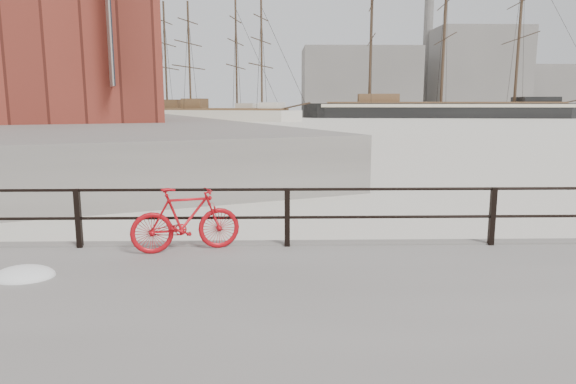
% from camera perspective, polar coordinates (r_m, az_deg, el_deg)
% --- Properties ---
extents(ground, '(400.00, 400.00, 0.00)m').
position_cam_1_polar(ground, '(9.75, 21.10, -7.23)').
color(ground, white).
rests_on(ground, ground).
extents(far_quay, '(78.44, 148.07, 1.80)m').
position_cam_1_polar(far_quay, '(88.43, -25.81, 7.67)').
color(far_quay, gray).
rests_on(far_quay, ground).
extents(guardrail, '(28.00, 0.10, 1.00)m').
position_cam_1_polar(guardrail, '(9.41, 21.76, -2.53)').
color(guardrail, black).
rests_on(guardrail, promenade).
extents(bicycle, '(1.77, 0.77, 1.07)m').
position_cam_1_polar(bicycle, '(8.54, -11.29, -3.00)').
color(bicycle, '#B70C13').
rests_on(bicycle, promenade).
extents(barque_black, '(61.56, 25.90, 33.85)m').
position_cam_1_polar(barque_black, '(103.89, 16.55, 7.92)').
color(barque_black, black).
rests_on(barque_black, ground).
extents(schooner_mid, '(28.66, 18.61, 19.29)m').
position_cam_1_polar(schooner_mid, '(82.29, -6.90, 7.85)').
color(schooner_mid, beige).
rests_on(schooner_mid, ground).
extents(schooner_left, '(28.36, 16.61, 20.01)m').
position_cam_1_polar(schooner_left, '(87.97, -9.51, 7.91)').
color(schooner_left, beige).
rests_on(schooner_left, ground).
extents(workboat_near, '(10.90, 3.69, 7.00)m').
position_cam_1_polar(workboat_near, '(42.55, -28.15, 4.97)').
color(workboat_near, black).
rests_on(workboat_near, ground).
extents(workboat_far, '(11.98, 4.72, 7.00)m').
position_cam_1_polar(workboat_far, '(64.46, -28.93, 6.17)').
color(workboat_far, black).
rests_on(workboat_far, ground).
extents(apartment_cream, '(24.16, 21.40, 21.20)m').
position_cam_1_polar(apartment_cream, '(79.12, -28.24, 15.71)').
color(apartment_cream, beige).
rests_on(apartment_cream, far_quay).
extents(apartment_grey, '(26.02, 22.15, 23.20)m').
position_cam_1_polar(apartment_grey, '(101.05, -27.26, 14.83)').
color(apartment_grey, '#979793').
rests_on(apartment_grey, far_quay).
extents(apartment_brick, '(27.87, 22.90, 21.20)m').
position_cam_1_polar(apartment_brick, '(123.84, -26.54, 13.30)').
color(apartment_brick, brown).
rests_on(apartment_brick, far_quay).
extents(industrial_west, '(32.00, 18.00, 18.00)m').
position_cam_1_polar(industrial_west, '(150.61, 7.91, 12.12)').
color(industrial_west, gray).
rests_on(industrial_west, ground).
extents(industrial_mid, '(26.00, 20.00, 24.00)m').
position_cam_1_polar(industrial_mid, '(164.69, 20.06, 12.47)').
color(industrial_mid, gray).
rests_on(industrial_mid, ground).
extents(industrial_east, '(20.00, 16.00, 14.00)m').
position_cam_1_polar(industrial_east, '(178.45, 26.38, 10.20)').
color(industrial_east, gray).
rests_on(industrial_east, ground).
extents(smokestack, '(2.80, 2.80, 44.00)m').
position_cam_1_polar(smokestack, '(166.17, 15.27, 16.15)').
color(smokestack, gray).
rests_on(smokestack, ground).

